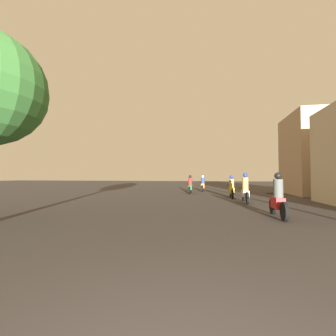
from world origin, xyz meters
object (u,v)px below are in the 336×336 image
motorcycle_white (245,191)px  motorcycle_yellow (231,189)px  motorcycle_orange (203,185)px  motorcycle_red (278,199)px  motorcycle_green (190,186)px  building_right_far (319,154)px

motorcycle_white → motorcycle_yellow: bearing=109.5°
motorcycle_yellow → motorcycle_orange: motorcycle_orange is taller
motorcycle_red → motorcycle_yellow: bearing=105.5°
motorcycle_white → motorcycle_orange: bearing=115.9°
motorcycle_red → motorcycle_green: (-4.01, 10.15, -0.03)m
motorcycle_orange → motorcycle_yellow: bearing=-78.3°
motorcycle_white → motorcycle_orange: (-2.60, 8.80, -0.03)m
motorcycle_white → motorcycle_green: 6.80m
motorcycle_red → motorcycle_orange: size_ratio=1.04×
motorcycle_red → motorcycle_white: motorcycle_white is taller
motorcycle_green → motorcycle_orange: bearing=65.8°
motorcycle_orange → motorcycle_green: bearing=-114.7°
motorcycle_white → motorcycle_green: size_ratio=1.12×
motorcycle_green → motorcycle_white: bearing=-65.7°
motorcycle_orange → building_right_far: size_ratio=0.31×
motorcycle_yellow → motorcycle_green: size_ratio=1.06×
motorcycle_white → motorcycle_yellow: size_ratio=1.05×
motorcycle_red → building_right_far: (6.05, 10.97, 2.52)m
motorcycle_red → motorcycle_white: bearing=104.0°
motorcycle_orange → motorcycle_white: bearing=-81.1°
motorcycle_orange → building_right_far: (9.14, -2.18, 2.55)m
motorcycle_green → building_right_far: bearing=-2.4°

